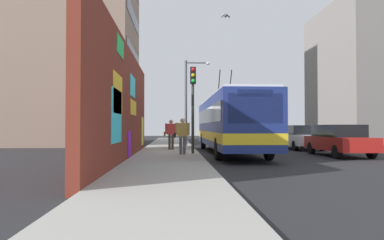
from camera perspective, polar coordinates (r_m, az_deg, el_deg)
ground_plane at (r=18.29m, az=1.06°, el=-5.77°), size 80.00×80.00×0.00m
sidewalk_slab at (r=18.24m, az=-3.98°, el=-5.54°), size 48.00×3.20×0.15m
graffiti_wall at (r=14.87m, az=-10.98°, el=2.58°), size 15.02×0.32×4.87m
building_far_left at (r=31.72m, az=-17.95°, el=15.79°), size 9.57×8.88×21.39m
building_far_right at (r=37.55m, az=26.43°, el=6.72°), size 11.06×7.36×13.10m
city_bus at (r=19.40m, az=6.18°, el=-0.34°), size 12.57×2.53×4.90m
parked_car_red at (r=18.89m, az=23.07°, el=-2.99°), size 4.48×1.86×1.58m
parked_car_white at (r=23.99m, az=17.26°, el=-2.62°), size 4.93×1.92×1.58m
pedestrian_midblock at (r=20.24m, az=-3.51°, el=-1.95°), size 0.24×0.77×1.76m
pedestrian_at_curb at (r=16.66m, az=-1.61°, el=-2.14°), size 0.23×0.77×1.75m
traffic_light at (r=17.18m, az=0.15°, el=4.11°), size 0.49×0.28×4.32m
street_lamp at (r=24.75m, az=-0.51°, el=3.97°), size 0.44×1.82×6.09m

